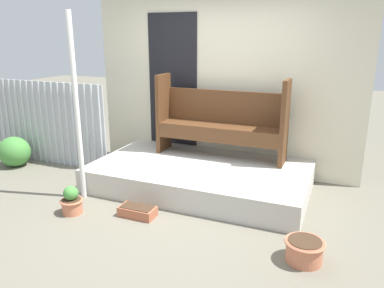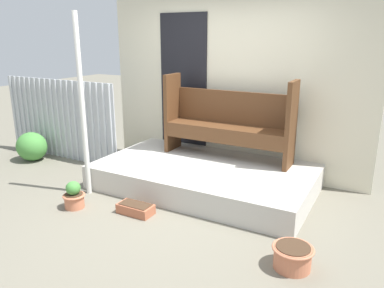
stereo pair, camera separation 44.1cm
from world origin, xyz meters
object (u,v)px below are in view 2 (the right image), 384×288
(support_post, at_px, (82,108))
(bench, at_px, (228,119))
(flower_pot_middle, at_px, (293,256))
(shrub_by_fence, at_px, (32,146))
(planter_box_rect, at_px, (136,209))
(flower_pot_left, at_px, (74,196))

(support_post, xyz_separation_m, bench, (1.37, 1.38, -0.26))
(bench, xyz_separation_m, flower_pot_middle, (1.40, -1.76, -0.76))
(bench, height_order, flower_pot_middle, bench)
(support_post, height_order, flower_pot_middle, support_post)
(shrub_by_fence, bearing_deg, flower_pot_middle, -11.70)
(support_post, xyz_separation_m, planter_box_rect, (0.90, -0.19, -1.08))
(planter_box_rect, bearing_deg, bench, 73.32)
(bench, bearing_deg, flower_pot_middle, -51.57)
(flower_pot_left, height_order, planter_box_rect, flower_pot_left)
(support_post, bearing_deg, shrub_by_fence, 162.45)
(flower_pot_left, bearing_deg, flower_pot_middle, 0.75)
(planter_box_rect, bearing_deg, support_post, 168.23)
(bench, relative_size, flower_pot_middle, 4.94)
(bench, height_order, flower_pot_left, bench)
(bench, distance_m, flower_pot_left, 2.29)
(support_post, bearing_deg, flower_pot_left, -69.01)
(flower_pot_middle, bearing_deg, bench, 128.57)
(flower_pot_middle, distance_m, shrub_by_fence, 4.65)
(bench, bearing_deg, planter_box_rect, -106.83)
(support_post, distance_m, flower_pot_middle, 2.98)
(planter_box_rect, bearing_deg, flower_pot_left, -163.06)
(flower_pot_left, relative_size, shrub_by_fence, 0.65)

